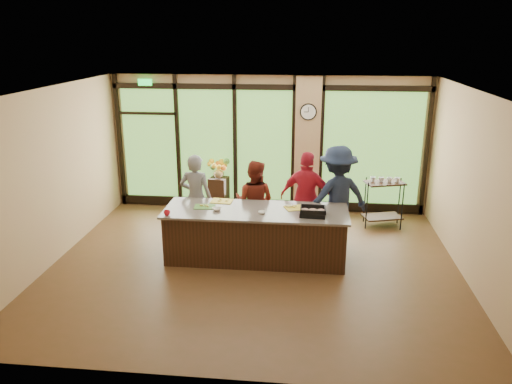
% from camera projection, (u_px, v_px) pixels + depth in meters
% --- Properties ---
extents(floor, '(7.00, 7.00, 0.00)m').
position_uv_depth(floor, '(254.00, 265.00, 8.66)').
color(floor, '#52381C').
rests_on(floor, ground).
extents(ceiling, '(7.00, 7.00, 0.00)m').
position_uv_depth(ceiling, '(254.00, 91.00, 7.74)').
color(ceiling, silver).
rests_on(ceiling, back_wall).
extents(back_wall, '(7.00, 0.00, 7.00)m').
position_uv_depth(back_wall, '(269.00, 144.00, 11.04)').
color(back_wall, tan).
rests_on(back_wall, floor).
extents(left_wall, '(0.00, 6.00, 6.00)m').
position_uv_depth(left_wall, '(51.00, 177.00, 8.56)').
color(left_wall, tan).
rests_on(left_wall, floor).
extents(right_wall, '(0.00, 6.00, 6.00)m').
position_uv_depth(right_wall, '(475.00, 190.00, 7.85)').
color(right_wall, tan).
rests_on(right_wall, floor).
extents(window_wall, '(6.90, 0.12, 3.00)m').
position_uv_depth(window_wall, '(276.00, 149.00, 11.02)').
color(window_wall, tan).
rests_on(window_wall, floor).
extents(island_base, '(3.10, 1.00, 0.88)m').
position_uv_depth(island_base, '(256.00, 235.00, 8.81)').
color(island_base, black).
rests_on(island_base, floor).
extents(countertop, '(3.20, 1.10, 0.04)m').
position_uv_depth(countertop, '(256.00, 211.00, 8.67)').
color(countertop, slate).
rests_on(countertop, island_base).
extents(wall_clock, '(0.36, 0.04, 0.36)m').
position_uv_depth(wall_clock, '(308.00, 112.00, 10.60)').
color(wall_clock, black).
rests_on(wall_clock, window_wall).
extents(cook_left, '(0.65, 0.46, 1.70)m').
position_uv_depth(cook_left, '(196.00, 198.00, 9.53)').
color(cook_left, slate).
rests_on(cook_left, floor).
extents(cook_midleft, '(0.90, 0.77, 1.60)m').
position_uv_depth(cook_midleft, '(254.00, 202.00, 9.46)').
color(cook_midleft, maroon).
rests_on(cook_midleft, floor).
extents(cook_midright, '(1.12, 0.70, 1.78)m').
position_uv_depth(cook_midright, '(307.00, 198.00, 9.37)').
color(cook_midright, '#B31B2C').
rests_on(cook_midright, floor).
extents(cook_right, '(1.42, 1.15, 1.92)m').
position_uv_depth(cook_right, '(337.00, 197.00, 9.23)').
color(cook_right, '#1A2339').
rests_on(cook_right, floor).
extents(roasting_pan, '(0.45, 0.36, 0.08)m').
position_uv_depth(roasting_pan, '(313.00, 213.00, 8.38)').
color(roasting_pan, black).
rests_on(roasting_pan, countertop).
extents(mixing_bowl, '(0.42, 0.42, 0.08)m').
position_uv_depth(mixing_bowl, '(312.00, 213.00, 8.40)').
color(mixing_bowl, silver).
rests_on(mixing_bowl, countertop).
extents(cutting_board_left, '(0.38, 0.30, 0.01)m').
position_uv_depth(cutting_board_left, '(205.00, 207.00, 8.81)').
color(cutting_board_left, '#46832F').
rests_on(cutting_board_left, countertop).
extents(cutting_board_center, '(0.41, 0.32, 0.01)m').
position_uv_depth(cutting_board_center, '(222.00, 201.00, 9.10)').
color(cutting_board_center, yellow).
rests_on(cutting_board_center, countertop).
extents(cutting_board_right, '(0.44, 0.39, 0.01)m').
position_uv_depth(cutting_board_right, '(296.00, 208.00, 8.75)').
color(cutting_board_right, yellow).
rests_on(cutting_board_right, countertop).
extents(prep_bowl_near, '(0.20, 0.20, 0.05)m').
position_uv_depth(prep_bowl_near, '(217.00, 209.00, 8.63)').
color(prep_bowl_near, white).
rests_on(prep_bowl_near, countertop).
extents(prep_bowl_mid, '(0.14, 0.14, 0.04)m').
position_uv_depth(prep_bowl_mid, '(262.00, 212.00, 8.48)').
color(prep_bowl_mid, white).
rests_on(prep_bowl_mid, countertop).
extents(prep_bowl_far, '(0.16, 0.16, 0.03)m').
position_uv_depth(prep_bowl_far, '(289.00, 206.00, 8.81)').
color(prep_bowl_far, white).
rests_on(prep_bowl_far, countertop).
extents(red_ramekin, '(0.13, 0.13, 0.09)m').
position_uv_depth(red_ramekin, '(167.00, 213.00, 8.39)').
color(red_ramekin, red).
rests_on(red_ramekin, countertop).
extents(flower_stand, '(0.44, 0.44, 0.76)m').
position_uv_depth(flower_stand, '(219.00, 194.00, 11.26)').
color(flower_stand, black).
rests_on(flower_stand, floor).
extents(flower_vase, '(0.25, 0.25, 0.25)m').
position_uv_depth(flower_vase, '(219.00, 172.00, 11.10)').
color(flower_vase, '#9B8554').
rests_on(flower_vase, flower_stand).
extents(bar_cart, '(0.86, 0.64, 1.06)m').
position_uv_depth(bar_cart, '(384.00, 197.00, 10.26)').
color(bar_cart, black).
rests_on(bar_cart, floor).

